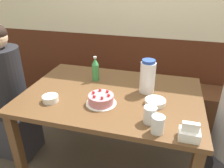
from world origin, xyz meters
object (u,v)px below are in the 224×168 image
Objects in this scene: bench_seat at (130,100)px; birthday_cake at (101,99)px; napkin_holder at (189,133)px; person_teal_shirt at (10,100)px; bowl_rice_small at (50,99)px; soju_bottle at (95,69)px; bowl_soup_white at (155,102)px; glass_water_tall at (150,115)px; water_pitcher at (148,77)px; glass_tumbler_short at (158,124)px.

birthday_cake reaches higher than bench_seat.
napkin_holder is (0.53, -1.21, 0.57)m from bench_seat.
person_teal_shirt is (-0.88, 0.13, -0.21)m from birthday_cake.
napkin_holder is at bearing -21.28° from birthday_cake.
napkin_holder reaches higher than bowl_rice_small.
soju_bottle is 0.17× the size of person_teal_shirt.
bowl_soup_white is at bearing -1.73° from person_teal_shirt.
birthday_cake reaches higher than bowl_rice_small.
bowl_rice_small is 0.70m from glass_water_tall.
soju_bottle is at bearing 65.20° from bowl_rice_small.
birthday_cake is at bearing -137.00° from water_pitcher.
soju_bottle is 0.92m from napkin_holder.
napkin_holder is (0.72, -0.57, -0.06)m from soju_bottle.
soju_bottle is (-0.19, -0.65, 0.63)m from bench_seat.
soju_bottle reaches higher than bench_seat.
soju_bottle is at bearing 135.04° from glass_tumbler_short.
bowl_soup_white is 1.29× the size of bowl_rice_small.
birthday_cake is 1.90× the size of napkin_holder.
bowl_soup_white is 1.26m from person_teal_shirt.
napkin_holder is 1.00× the size of bowl_rice_small.
napkin_holder is 0.37m from bowl_soup_white.
glass_water_tall is at bearing -4.85° from bowl_rice_small.
bowl_soup_white is at bearing -26.58° from soju_bottle.
soju_bottle reaches higher than napkin_holder.
birthday_cake is 0.61m from napkin_holder.
person_teal_shirt is at bearing 168.50° from glass_water_tall.
bench_seat is 1.14m from birthday_cake.
soju_bottle reaches higher than bowl_rice_small.
glass_tumbler_short is (0.04, -0.30, 0.03)m from bowl_soup_white.
glass_tumbler_short is at bearing -73.11° from bench_seat.
napkin_holder is (0.29, -0.48, -0.09)m from water_pitcher.
bowl_rice_small is at bearing -167.81° from bowl_soup_white.
water_pitcher is at bearing -71.51° from bench_seat.
bowl_rice_small is at bearing -114.80° from soju_bottle.
birthday_cake is 0.83× the size of water_pitcher.
birthday_cake is at bearing 160.39° from glass_water_tall.
soju_bottle is 0.80m from person_teal_shirt.
soju_bottle is at bearing -106.45° from bench_seat.
bowl_rice_small reaches higher than bench_seat.
birthday_cake is at bearing -165.98° from bowl_soup_white.
glass_tumbler_short is (0.40, -0.21, 0.02)m from birthday_cake.
glass_tumbler_short is 0.09× the size of person_teal_shirt.
person_teal_shirt is at bearing -162.96° from soju_bottle.
napkin_holder reaches higher than glass_water_tall.
glass_water_tall is at bearing -80.13° from water_pitcher.
soju_bottle is 1.88× the size of napkin_holder.
bowl_rice_small is (-0.35, -0.06, -0.01)m from birthday_cake.
bench_seat is at bearing 109.85° from bowl_soup_white.
napkin_holder is 0.17m from glass_tumbler_short.
bowl_rice_small is at bearing -169.71° from birthday_cake.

